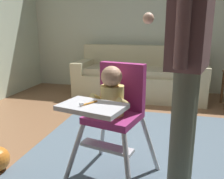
# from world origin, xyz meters

# --- Properties ---
(ground) EXTENTS (6.17, 6.55, 0.10)m
(ground) POSITION_xyz_m (0.00, 0.00, -0.05)
(ground) COLOR brown
(wall_far) EXTENTS (5.37, 0.06, 2.54)m
(wall_far) POSITION_xyz_m (0.00, 2.50, 1.27)
(wall_far) COLOR silver
(wall_far) RESTS_ON ground
(area_rug) EXTENTS (2.25, 2.89, 0.01)m
(area_rug) POSITION_xyz_m (0.28, -0.28, 0.00)
(area_rug) COLOR slate
(area_rug) RESTS_ON ground
(couch) EXTENTS (2.16, 0.86, 0.86)m
(couch) POSITION_xyz_m (-0.08, 1.99, 0.33)
(couch) COLOR beige
(couch) RESTS_ON ground
(high_chair) EXTENTS (0.72, 0.82, 0.91)m
(high_chair) POSITION_xyz_m (0.05, -0.46, 0.62)
(high_chair) COLOR silver
(high_chair) RESTS_ON ground
(adult_standing) EXTENTS (0.51, 0.57, 1.71)m
(adult_standing) POSITION_xyz_m (0.54, -0.57, 0.97)
(adult_standing) COLOR #646A57
(adult_standing) RESTS_ON ground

